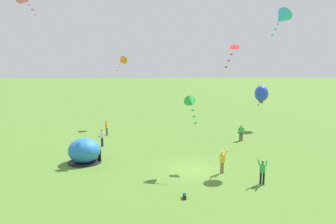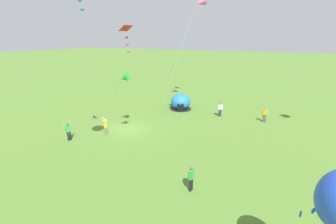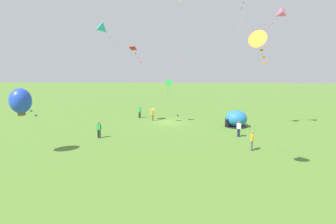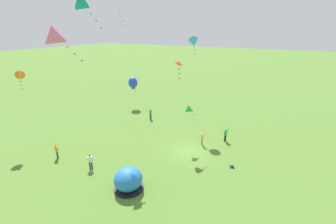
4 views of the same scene
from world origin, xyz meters
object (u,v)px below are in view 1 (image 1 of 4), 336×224
object	(u,v)px
person_far_back	(102,137)
kite_cyan	(282,18)
person_flying_kite	(222,161)
kite_green	(191,103)
kite_orange	(122,61)
toddler_crawling	(184,195)
kite_red	(233,52)
person_watching_sky	(262,171)
person_near_tent	(107,127)
person_with_toddler	(241,132)
kite_blue	(261,94)
popup_tent	(84,151)

from	to	relation	value
person_far_back	kite_cyan	bearing A→B (deg)	-16.89
person_flying_kite	kite_green	size ratio (longest dim) A/B	0.32
person_flying_kite	kite_orange	bearing A→B (deg)	115.21
toddler_crawling	kite_cyan	world-z (taller)	kite_cyan
kite_cyan	toddler_crawling	bearing A→B (deg)	-136.80
kite_red	person_watching_sky	bearing A→B (deg)	-83.65
person_near_tent	person_with_toddler	bearing A→B (deg)	-12.60
person_flying_kite	person_near_tent	bearing A→B (deg)	128.03
person_near_tent	kite_blue	bearing A→B (deg)	8.64
kite_green	person_far_back	bearing A→B (deg)	136.04
toddler_crawling	person_near_tent	world-z (taller)	person_near_tent
toddler_crawling	kite_orange	size ratio (longest dim) A/B	0.06
person_flying_kite	person_with_toddler	world-z (taller)	person_flying_kite
person_watching_sky	kite_green	xyz separation A→B (m)	(-4.68, 3.25, 4.38)
kite_green	kite_red	bearing A→B (deg)	40.13
popup_tent	kite_cyan	world-z (taller)	kite_cyan
person_flying_kite	kite_red	size ratio (longest dim) A/B	0.19
toddler_crawling	person_with_toddler	size ratio (longest dim) A/B	0.32
person_with_toddler	person_flying_kite	bearing A→B (deg)	-112.39
toddler_crawling	person_far_back	bearing A→B (deg)	118.44
person_watching_sky	person_with_toddler	xyz separation A→B (m)	(1.94, 12.76, -0.03)
popup_tent	kite_green	xyz separation A→B (m)	(8.79, -2.41, 4.38)
person_flying_kite	kite_red	xyz separation A→B (m)	(1.59, 4.17, 8.36)
person_far_back	kite_red	world-z (taller)	kite_red
toddler_crawling	person_near_tent	xyz separation A→B (m)	(-7.37, 18.23, 0.79)
kite_green	kite_orange	xyz separation A→B (m)	(-7.01, 19.06, 3.26)
kite_red	kite_cyan	world-z (taller)	kite_cyan
toddler_crawling	kite_red	bearing A→B (deg)	60.46
kite_red	kite_blue	xyz separation A→B (m)	(6.83, 12.44, -4.81)
person_far_back	kite_blue	size ratio (longest dim) A/B	0.31
person_near_tent	kite_red	xyz separation A→B (m)	(12.31, -9.53, 8.39)
kite_blue	kite_green	bearing A→B (deg)	-124.36
person_flying_kite	kite_cyan	size ratio (longest dim) A/B	0.14
popup_tent	person_watching_sky	world-z (taller)	popup_tent
kite_red	kite_green	size ratio (longest dim) A/B	1.70
person_watching_sky	person_far_back	bearing A→B (deg)	139.12
toddler_crawling	kite_orange	xyz separation A→B (m)	(-6.03, 24.43, 8.45)
person_far_back	kite_cyan	world-z (taller)	kite_cyan
person_near_tent	kite_blue	distance (m)	19.68
person_with_toddler	kite_red	xyz separation A→B (m)	(-2.67, -6.18, 8.39)
person_near_tent	person_far_back	distance (m)	5.01
person_watching_sky	person_with_toddler	size ratio (longest dim) A/B	1.10
kite_green	person_with_toddler	bearing A→B (deg)	55.16
kite_cyan	person_watching_sky	bearing A→B (deg)	-117.39
kite_cyan	kite_orange	world-z (taller)	kite_cyan
person_with_toddler	kite_green	size ratio (longest dim) A/B	0.29
person_near_tent	kite_green	bearing A→B (deg)	-56.99
popup_tent	kite_green	distance (m)	10.12
person_watching_sky	kite_cyan	bearing A→B (deg)	62.61
person_far_back	kite_green	size ratio (longest dim) A/B	0.29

